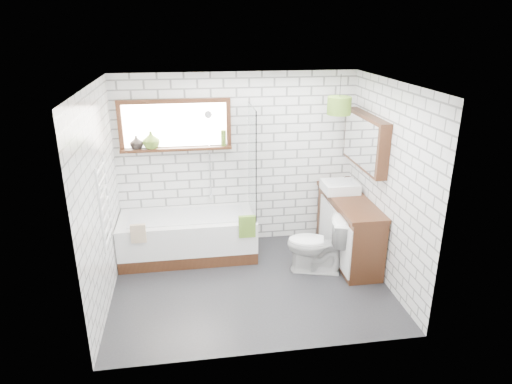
{
  "coord_description": "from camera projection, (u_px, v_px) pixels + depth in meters",
  "views": [
    {
      "loc": [
        -0.69,
        -4.97,
        3.13
      ],
      "look_at": [
        0.11,
        0.25,
        1.15
      ],
      "focal_mm": 32.0,
      "sensor_mm": 36.0,
      "label": 1
    }
  ],
  "objects": [
    {
      "name": "bottle",
      "position": [
        223.0,
        139.0,
        6.35
      ],
      "size": [
        0.09,
        0.09,
        0.22
      ],
      "primitive_type": "cylinder",
      "rotation": [
        0.0,
        0.0,
        -0.42
      ],
      "color": "#577A25",
      "rests_on": "window"
    },
    {
      "name": "towel_green",
      "position": [
        247.0,
        227.0,
        6.03
      ],
      "size": [
        0.22,
        0.06,
        0.3
      ],
      "primitive_type": "cube",
      "color": "#507523",
      "rests_on": "bathtub"
    },
    {
      "name": "towel_beige",
      "position": [
        138.0,
        234.0,
        5.84
      ],
      "size": [
        0.19,
        0.05,
        0.25
      ],
      "primitive_type": "cube",
      "color": "tan",
      "rests_on": "bathtub"
    },
    {
      "name": "ceiling",
      "position": [
        249.0,
        83.0,
        4.92
      ],
      "size": [
        3.4,
        2.6,
        0.01
      ],
      "primitive_type": "cube",
      "color": "white",
      "rests_on": "ground"
    },
    {
      "name": "toilet",
      "position": [
        316.0,
        244.0,
        5.98
      ],
      "size": [
        0.63,
        0.85,
        0.78
      ],
      "primitive_type": "imported",
      "rotation": [
        0.0,
        0.0,
        -1.85
      ],
      "color": "white",
      "rests_on": "floor"
    },
    {
      "name": "wall_left",
      "position": [
        100.0,
        200.0,
        5.11
      ],
      "size": [
        0.01,
        2.6,
        2.5
      ],
      "primitive_type": "cube",
      "color": "white",
      "rests_on": "ground"
    },
    {
      "name": "vase_olive",
      "position": [
        151.0,
        141.0,
        6.2
      ],
      "size": [
        0.29,
        0.29,
        0.24
      ],
      "primitive_type": "imported",
      "rotation": [
        0.0,
        0.0,
        0.33
      ],
      "color": "#577A25",
      "rests_on": "window"
    },
    {
      "name": "basin",
      "position": [
        340.0,
        187.0,
        6.41
      ],
      "size": [
        0.48,
        0.42,
        0.14
      ],
      "primitive_type": "cube",
      "color": "white",
      "rests_on": "vanity"
    },
    {
      "name": "vanity",
      "position": [
        349.0,
        228.0,
        6.33
      ],
      "size": [
        0.5,
        1.54,
        0.88
      ],
      "primitive_type": "cube",
      "color": "black",
      "rests_on": "floor"
    },
    {
      "name": "wall_right",
      "position": [
        387.0,
        185.0,
        5.6
      ],
      "size": [
        0.01,
        2.6,
        2.5
      ],
      "primitive_type": "cube",
      "color": "white",
      "rests_on": "ground"
    },
    {
      "name": "shower_screen",
      "position": [
        252.0,
        162.0,
        6.16
      ],
      "size": [
        0.02,
        0.72,
        1.5
      ],
      "primitive_type": "cube",
      "color": "white",
      "rests_on": "bathtub"
    },
    {
      "name": "wall_back",
      "position": [
        237.0,
        161.0,
        6.56
      ],
      "size": [
        3.4,
        0.01,
        2.5
      ],
      "primitive_type": "cube",
      "color": "white",
      "rests_on": "ground"
    },
    {
      "name": "tap",
      "position": [
        351.0,
        181.0,
        6.41
      ],
      "size": [
        0.04,
        0.04,
        0.18
      ],
      "primitive_type": "cylinder",
      "rotation": [
        0.0,
        0.0,
        0.1
      ],
      "color": "silver",
      "rests_on": "vanity"
    },
    {
      "name": "window",
      "position": [
        175.0,
        126.0,
        6.21
      ],
      "size": [
        1.52,
        0.16,
        0.68
      ],
      "primitive_type": "cube",
      "color": "black",
      "rests_on": "wall_back"
    },
    {
      "name": "vase_dark",
      "position": [
        137.0,
        144.0,
        6.19
      ],
      "size": [
        0.19,
        0.19,
        0.19
      ],
      "primitive_type": "imported",
      "rotation": [
        0.0,
        0.0,
        -0.08
      ],
      "color": "black",
      "rests_on": "window"
    },
    {
      "name": "pendant",
      "position": [
        339.0,
        106.0,
        5.94
      ],
      "size": [
        0.31,
        0.31,
        0.23
      ],
      "primitive_type": "cylinder",
      "color": "#507523",
      "rests_on": "ceiling"
    },
    {
      "name": "shower_riser",
      "position": [
        210.0,
        156.0,
        6.43
      ],
      "size": [
        0.02,
        0.02,
        1.3
      ],
      "primitive_type": "cylinder",
      "color": "silver",
      "rests_on": "wall_back"
    },
    {
      "name": "floor",
      "position": [
        250.0,
        284.0,
        5.8
      ],
      "size": [
        3.4,
        2.6,
        0.01
      ],
      "primitive_type": "cube",
      "color": "black",
      "rests_on": "ground"
    },
    {
      "name": "towel_radiator",
      "position": [
        104.0,
        204.0,
        5.14
      ],
      "size": [
        0.06,
        0.52,
        1.0
      ],
      "primitive_type": "cube",
      "color": "white",
      "rests_on": "wall_left"
    },
    {
      "name": "mirror_cabinet",
      "position": [
        365.0,
        141.0,
        6.0
      ],
      "size": [
        0.16,
        1.2,
        0.7
      ],
      "primitive_type": "cube",
      "color": "black",
      "rests_on": "wall_right"
    },
    {
      "name": "wall_front",
      "position": [
        270.0,
        242.0,
        4.15
      ],
      "size": [
        3.4,
        0.01,
        2.5
      ],
      "primitive_type": "cube",
      "color": "white",
      "rests_on": "ground"
    },
    {
      "name": "bathtub",
      "position": [
        188.0,
        236.0,
        6.4
      ],
      "size": [
        1.86,
        0.82,
        0.6
      ],
      "primitive_type": "cube",
      "color": "white",
      "rests_on": "floor"
    }
  ]
}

